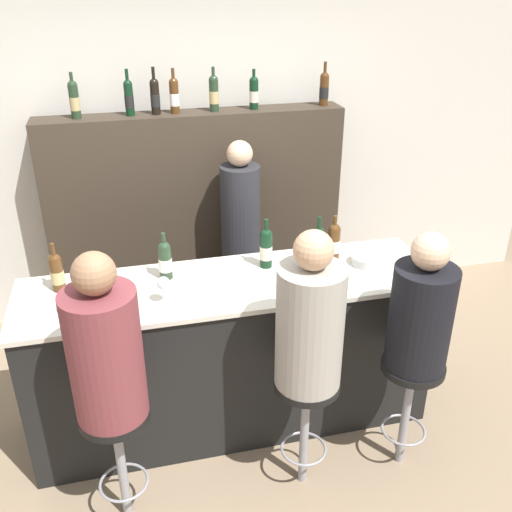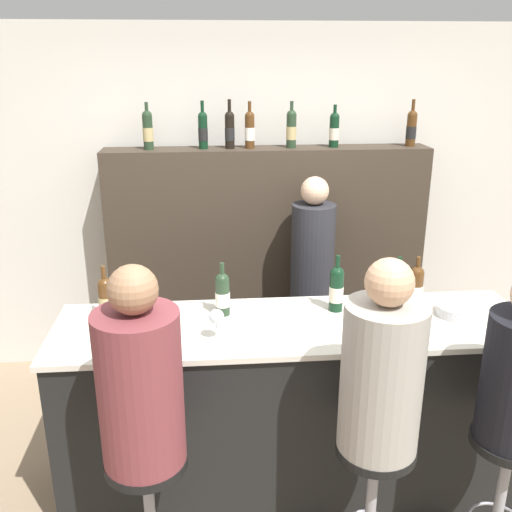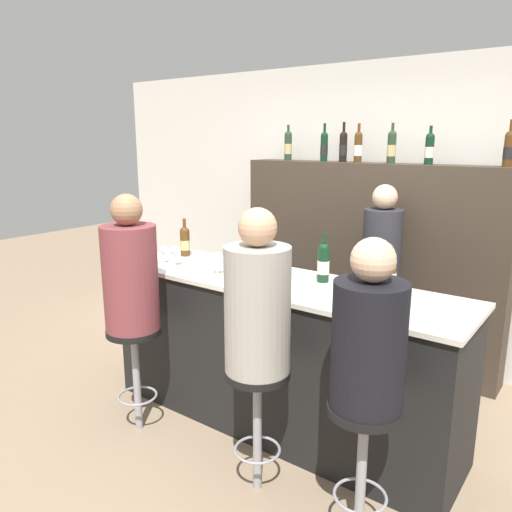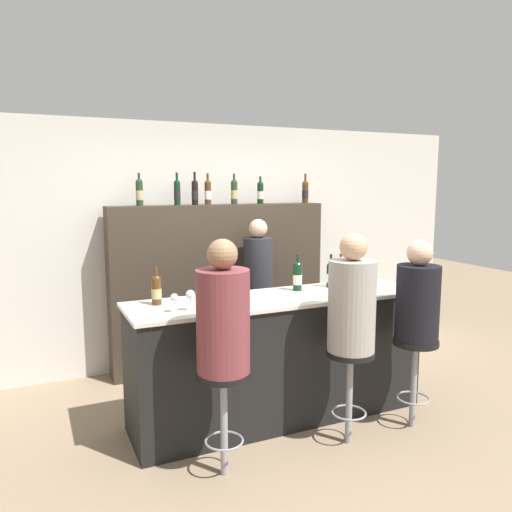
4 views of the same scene
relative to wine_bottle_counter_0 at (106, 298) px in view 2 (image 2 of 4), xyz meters
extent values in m
cube|color=beige|center=(0.98, 1.47, 0.14)|extent=(6.40, 0.05, 2.60)
cube|color=black|center=(0.98, -0.15, -0.65)|extent=(2.46, 0.65, 1.01)
cube|color=beige|center=(0.98, -0.15, -0.13)|extent=(2.50, 0.69, 0.03)
cube|color=#382D23|center=(0.98, 1.25, -0.29)|extent=(2.34, 0.28, 1.75)
cylinder|color=#4C2D14|center=(0.00, 0.00, -0.02)|extent=(0.07, 0.07, 0.19)
cylinder|color=tan|center=(0.00, 0.00, -0.03)|extent=(0.08, 0.08, 0.08)
sphere|color=#4C2D14|center=(0.00, 0.00, 0.07)|extent=(0.07, 0.07, 0.07)
cylinder|color=#4C2D14|center=(0.00, 0.00, 0.13)|extent=(0.02, 0.02, 0.09)
cylinder|color=#233823|center=(0.62, 0.00, -0.02)|extent=(0.08, 0.08, 0.20)
cylinder|color=white|center=(0.62, 0.00, -0.03)|extent=(0.08, 0.08, 0.08)
sphere|color=#233823|center=(0.62, 0.00, 0.08)|extent=(0.08, 0.08, 0.08)
cylinder|color=#233823|center=(0.62, 0.00, 0.14)|extent=(0.02, 0.02, 0.08)
cylinder|color=black|center=(1.24, 0.00, -0.01)|extent=(0.08, 0.08, 0.22)
cylinder|color=beige|center=(1.24, 0.00, -0.02)|extent=(0.08, 0.08, 0.09)
sphere|color=black|center=(1.24, 0.00, 0.10)|extent=(0.08, 0.08, 0.08)
cylinder|color=black|center=(1.24, 0.00, 0.16)|extent=(0.02, 0.02, 0.09)
cylinder|color=black|center=(1.58, 0.00, -0.02)|extent=(0.07, 0.07, 0.19)
cylinder|color=white|center=(1.58, 0.00, -0.03)|extent=(0.08, 0.08, 0.08)
sphere|color=black|center=(1.58, 0.00, 0.07)|extent=(0.07, 0.07, 0.07)
cylinder|color=black|center=(1.58, 0.00, 0.13)|extent=(0.02, 0.02, 0.09)
cylinder|color=#4C2D14|center=(1.68, 0.00, -0.02)|extent=(0.08, 0.08, 0.20)
cylinder|color=white|center=(1.68, 0.00, -0.03)|extent=(0.08, 0.08, 0.08)
sphere|color=#4C2D14|center=(1.68, 0.00, 0.08)|extent=(0.08, 0.08, 0.08)
cylinder|color=#4C2D14|center=(1.68, 0.00, 0.14)|extent=(0.02, 0.02, 0.08)
cylinder|color=#233823|center=(0.15, 1.25, 0.70)|extent=(0.07, 0.07, 0.23)
cylinder|color=tan|center=(0.15, 1.25, 0.69)|extent=(0.07, 0.07, 0.09)
sphere|color=#233823|center=(0.15, 1.25, 0.82)|extent=(0.07, 0.07, 0.07)
cylinder|color=#233823|center=(0.15, 1.25, 0.87)|extent=(0.02, 0.02, 0.08)
cylinder|color=black|center=(0.53, 1.25, 0.70)|extent=(0.06, 0.06, 0.22)
cylinder|color=black|center=(0.53, 1.25, 0.69)|extent=(0.07, 0.07, 0.09)
sphere|color=black|center=(0.53, 1.25, 0.81)|extent=(0.06, 0.06, 0.06)
cylinder|color=black|center=(0.53, 1.25, 0.87)|extent=(0.02, 0.02, 0.09)
cylinder|color=black|center=(0.72, 1.25, 0.70)|extent=(0.07, 0.07, 0.22)
cylinder|color=black|center=(0.72, 1.25, 0.69)|extent=(0.07, 0.07, 0.09)
sphere|color=black|center=(0.72, 1.25, 0.81)|extent=(0.07, 0.07, 0.07)
cylinder|color=black|center=(0.72, 1.25, 0.87)|extent=(0.02, 0.02, 0.10)
cylinder|color=#4C2D14|center=(0.86, 1.25, 0.70)|extent=(0.07, 0.07, 0.22)
cylinder|color=white|center=(0.86, 1.25, 0.69)|extent=(0.07, 0.07, 0.09)
sphere|color=#4C2D14|center=(0.86, 1.25, 0.81)|extent=(0.07, 0.07, 0.07)
cylinder|color=#4C2D14|center=(0.86, 1.25, 0.87)|extent=(0.02, 0.02, 0.09)
cylinder|color=#233823|center=(1.15, 1.25, 0.70)|extent=(0.07, 0.07, 0.23)
cylinder|color=tan|center=(1.15, 1.25, 0.69)|extent=(0.07, 0.07, 0.09)
sphere|color=#233823|center=(1.15, 1.25, 0.81)|extent=(0.07, 0.07, 0.07)
cylinder|color=#233823|center=(1.15, 1.25, 0.87)|extent=(0.02, 0.02, 0.08)
cylinder|color=black|center=(1.46, 1.25, 0.69)|extent=(0.07, 0.07, 0.21)
cylinder|color=beige|center=(1.46, 1.25, 0.68)|extent=(0.07, 0.07, 0.08)
sphere|color=black|center=(1.46, 1.25, 0.79)|extent=(0.07, 0.07, 0.07)
cylinder|color=black|center=(1.46, 1.25, 0.85)|extent=(0.02, 0.02, 0.07)
cylinder|color=#4C2D14|center=(2.02, 1.25, 0.69)|extent=(0.07, 0.07, 0.22)
cylinder|color=black|center=(2.02, 1.25, 0.68)|extent=(0.07, 0.07, 0.09)
sphere|color=#4C2D14|center=(2.02, 1.25, 0.80)|extent=(0.07, 0.07, 0.07)
cylinder|color=#4C2D14|center=(2.02, 1.25, 0.87)|extent=(0.02, 0.02, 0.10)
cylinder|color=silver|center=(0.06, -0.29, -0.12)|extent=(0.06, 0.06, 0.00)
cylinder|color=silver|center=(0.06, -0.29, -0.08)|extent=(0.01, 0.01, 0.08)
sphere|color=silver|center=(0.06, -0.29, -0.01)|extent=(0.06, 0.06, 0.06)
cylinder|color=silver|center=(0.18, -0.29, -0.12)|extent=(0.06, 0.06, 0.00)
cylinder|color=silver|center=(0.18, -0.29, -0.07)|extent=(0.01, 0.01, 0.08)
sphere|color=silver|center=(0.18, -0.29, 0.00)|extent=(0.07, 0.07, 0.07)
cylinder|color=silver|center=(0.58, -0.29, -0.12)|extent=(0.06, 0.06, 0.00)
cylinder|color=silver|center=(0.58, -0.29, -0.07)|extent=(0.01, 0.01, 0.08)
sphere|color=silver|center=(0.58, -0.29, 0.00)|extent=(0.08, 0.08, 0.08)
cylinder|color=silver|center=(1.58, -0.29, -0.12)|extent=(0.06, 0.06, 0.00)
cylinder|color=silver|center=(1.58, -0.29, -0.08)|extent=(0.01, 0.01, 0.07)
sphere|color=silver|center=(1.58, -0.29, -0.01)|extent=(0.08, 0.08, 0.08)
cylinder|color=#B7B7BC|center=(1.87, -0.12, -0.09)|extent=(0.21, 0.21, 0.06)
cylinder|color=black|center=(0.26, -0.76, -0.45)|extent=(0.36, 0.36, 0.04)
cylinder|color=brown|center=(0.26, -0.76, -0.09)|extent=(0.35, 0.35, 0.68)
sphere|color=#936B4C|center=(0.26, -0.76, 0.35)|extent=(0.20, 0.20, 0.20)
cylinder|color=black|center=(1.27, -0.76, -0.45)|extent=(0.36, 0.36, 0.04)
cylinder|color=gray|center=(1.27, -0.76, -0.09)|extent=(0.35, 0.35, 0.68)
sphere|color=tan|center=(1.27, -0.76, 0.35)|extent=(0.20, 0.20, 0.20)
cylinder|color=gray|center=(1.89, -0.76, -0.82)|extent=(0.05, 0.05, 0.69)
cylinder|color=black|center=(1.89, -0.76, -0.45)|extent=(0.36, 0.36, 0.04)
cylinder|color=#28282D|center=(1.27, 0.88, -0.45)|extent=(0.30, 0.30, 1.42)
sphere|color=#D8AD8C|center=(1.27, 0.88, 0.35)|extent=(0.19, 0.19, 0.19)
camera|label=1|loc=(0.42, -3.05, 1.54)|focal=40.00mm
camera|label=2|loc=(0.56, -2.82, 1.20)|focal=40.00mm
camera|label=3|loc=(2.73, -2.76, 0.79)|focal=35.00mm
camera|label=4|loc=(-0.86, -3.72, 0.80)|focal=35.00mm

